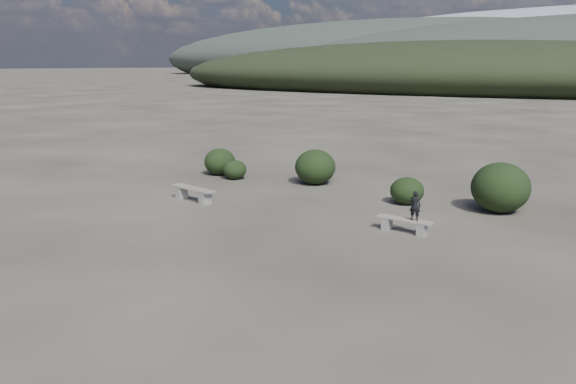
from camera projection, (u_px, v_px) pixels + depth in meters
The scene contains 9 objects.
ground at pixel (211, 266), 13.11m from camera, with size 1200.00×1200.00×0.00m, color #312D26.
bench_left at pixel (193, 193), 19.29m from camera, with size 1.96×0.71×0.48m.
bench_right at pixel (404, 224), 15.70m from camera, with size 1.60×0.39×0.40m.
seated_person at pixel (415, 206), 15.41m from camera, with size 0.31×0.20×0.84m, color black.
shrub_a at pixel (235, 170), 23.00m from camera, with size 0.97×0.97×0.79m, color black.
shrub_b at pixel (315, 167), 22.00m from camera, with size 1.60×1.60×1.37m, color black.
shrub_c at pixel (407, 191), 18.88m from camera, with size 1.14×1.14×0.91m, color black.
shrub_d at pixel (501, 187), 17.78m from camera, with size 1.82×1.82×1.60m, color black.
shrub_f at pixel (220, 162), 23.88m from camera, with size 1.33×1.33×1.12m, color black.
Camera 1 is at (8.21, -9.47, 4.61)m, focal length 35.00 mm.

